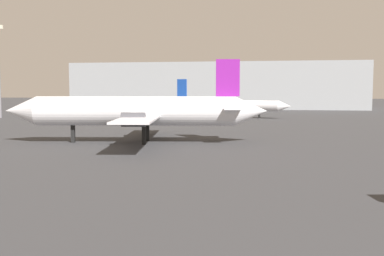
% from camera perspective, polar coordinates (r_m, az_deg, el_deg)
% --- Properties ---
extents(airplane_on_taxiway, '(30.64, 25.69, 9.66)m').
position_cam_1_polar(airplane_on_taxiway, '(52.06, -7.00, 2.16)').
color(airplane_on_taxiway, white).
rests_on(airplane_on_taxiway, ground_plane).
extents(airplane_distant, '(28.17, 18.13, 8.56)m').
position_cam_1_polar(airplane_distant, '(99.32, 4.24, 2.94)').
color(airplane_distant, white).
rests_on(airplane_distant, ground_plane).
extents(terminal_building, '(94.12, 24.15, 14.77)m').
position_cam_1_polar(terminal_building, '(150.10, 3.20, 5.41)').
color(terminal_building, '#999EA3').
rests_on(terminal_building, ground_plane).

